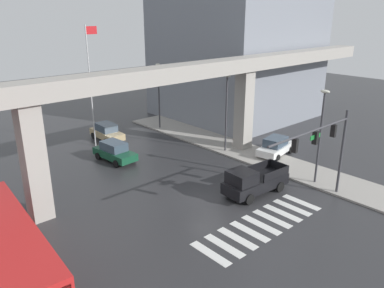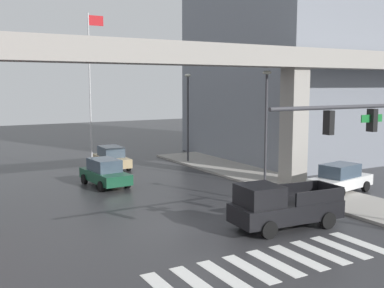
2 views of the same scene
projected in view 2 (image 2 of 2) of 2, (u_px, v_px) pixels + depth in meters
ground_plane at (205, 227)px, 20.91m from camera, size 120.00×120.00×0.00m
crosswalk_stripes at (275, 263)px, 16.73m from camera, size 9.35×2.80×0.01m
elevated_overpass at (155, 66)px, 24.40m from camera, size 55.95×1.90×8.64m
sidewalk_east at (320, 194)px, 27.04m from camera, size 4.00×36.00×0.15m
pickup_truck at (281, 207)px, 20.66m from camera, size 5.22×2.35×2.08m
sedan_tan at (111, 158)px, 35.37m from camera, size 2.05×4.34×1.72m
sedan_dark_green at (105, 173)px, 29.40m from camera, size 2.25×4.44×1.72m
sedan_white at (340, 178)px, 27.61m from camera, size 4.54×2.52×1.72m
street_lamp_mid_block at (266, 114)px, 28.97m from camera, size 0.44×0.70×7.24m
street_lamp_far_north at (188, 107)px, 37.64m from camera, size 0.44×0.70×7.24m
flagpole at (91, 83)px, 33.11m from camera, size 1.16×0.12×11.36m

